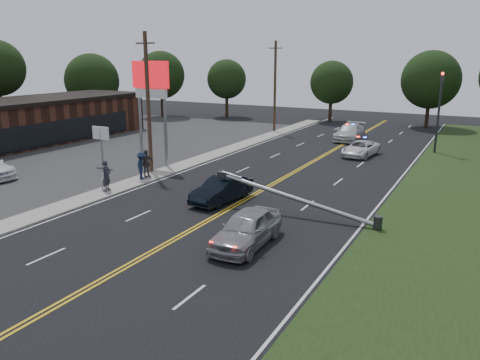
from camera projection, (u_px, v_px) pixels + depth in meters
The scene contains 24 objects.
ground at pixel (144, 256), 20.07m from camera, with size 120.00×120.00×0.00m, color black.
parking_lot at pixel (30, 163), 37.74m from camera, with size 25.00×60.00×0.01m, color #2D2D2D.
sidewalk at pixel (143, 179), 32.41m from camera, with size 1.80×70.00×0.12m, color gray.
centerline_yellow at pixel (250, 197), 28.58m from camera, with size 0.36×80.00×0.00m, color gold.
pharmacy_building at pixel (7, 123), 44.24m from camera, with size 8.40×30.40×4.30m.
pylon_sign at pixel (151, 88), 35.26m from camera, with size 3.20×0.35×8.00m.
small_sign at pixel (101, 136), 36.10m from camera, with size 1.60×0.14×3.10m.
traffic_signal at pixel (439, 105), 40.73m from camera, with size 0.28×0.41×7.05m.
fallen_streetlight at pixel (304, 201), 24.73m from camera, with size 9.36×0.44×1.91m.
utility_pole_mid at pixel (148, 103), 33.20m from camera, with size 1.60×0.28×10.00m.
utility_pole_far at pixel (275, 87), 51.93m from camera, with size 1.60×0.28×10.00m.
tree_3 at pixel (92, 81), 62.68m from camera, with size 7.15×7.15×8.76m.
tree_4 at pixel (161, 75), 65.49m from camera, with size 6.59×6.59×9.11m.
tree_5 at pixel (227, 79), 65.30m from camera, with size 5.43×5.43×7.98m.
tree_6 at pixel (332, 82), 60.60m from camera, with size 5.54×5.54×7.84m.
tree_7 at pixel (431, 80), 55.33m from camera, with size 6.84×6.84×9.07m.
crashed_sedan at pixel (222, 189), 27.48m from camera, with size 1.56×4.48×1.48m, color black.
waiting_sedan at pixel (247, 229), 21.02m from camera, with size 1.92×4.78×1.63m, color #95979C.
emergency_a at pixel (361, 149), 40.21m from camera, with size 2.13×4.61×1.28m, color white.
emergency_b at pixel (350, 132), 47.78m from camera, with size 2.30×5.66×1.64m, color silver.
bystander_a at pixel (106, 176), 29.21m from camera, with size 0.71×0.47×1.95m, color #27282F.
bystander_b at pixel (107, 178), 29.46m from camera, with size 0.77×0.60×1.58m, color silver.
bystander_c at pixel (142, 166), 32.05m from camera, with size 1.23×0.70×1.90m, color #18233D.
bystander_d at pixel (146, 163), 32.54m from camera, with size 1.15×0.48×1.96m, color #574B46.
Camera 1 is at (12.41, -14.40, 8.30)m, focal length 35.00 mm.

